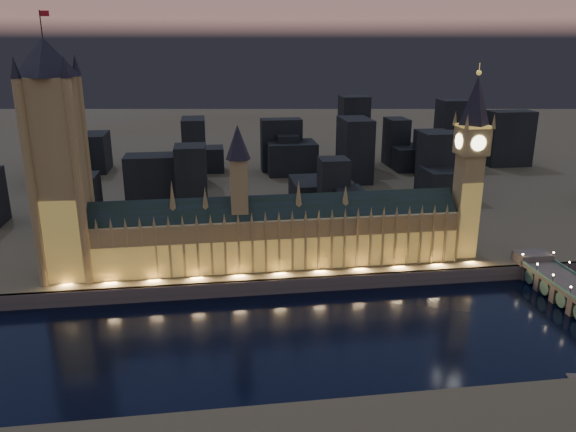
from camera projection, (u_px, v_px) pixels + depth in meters
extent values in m
plane|color=black|center=(294.00, 331.00, 256.95)|extent=(2000.00, 2000.00, 0.00)
cube|color=#4D412C|center=(236.00, 136.00, 746.58)|extent=(2000.00, 960.00, 8.00)
cube|color=#424741|center=(282.00, 286.00, 294.44)|extent=(2000.00, 2.50, 8.00)
cube|color=#9A7F51|center=(277.00, 240.00, 308.79)|extent=(200.21, 22.17, 28.00)
cube|color=#AE8D3E|center=(279.00, 256.00, 300.62)|extent=(200.00, 0.50, 18.00)
cube|color=black|center=(277.00, 211.00, 303.65)|extent=(200.16, 18.43, 16.26)
cube|color=#9A7F51|center=(239.00, 189.00, 297.07)|extent=(9.00, 9.00, 32.00)
cone|color=black|center=(238.00, 142.00, 289.51)|extent=(13.00, 13.00, 18.00)
cube|color=#9A7F51|center=(85.00, 257.00, 285.54)|extent=(1.20, 1.20, 28.00)
cone|color=#9A7F51|center=(81.00, 225.00, 280.96)|extent=(2.00, 2.00, 6.00)
cube|color=#9A7F51|center=(99.00, 256.00, 286.48)|extent=(1.20, 1.20, 28.00)
cone|color=#9A7F51|center=(96.00, 224.00, 281.91)|extent=(2.00, 2.00, 6.00)
cube|color=#9A7F51|center=(113.00, 255.00, 287.43)|extent=(1.20, 1.20, 28.00)
cone|color=#9A7F51|center=(110.00, 223.00, 282.85)|extent=(2.00, 2.00, 6.00)
cube|color=#9A7F51|center=(128.00, 255.00, 288.37)|extent=(1.20, 1.20, 28.00)
cone|color=#9A7F51|center=(125.00, 223.00, 283.80)|extent=(2.00, 2.00, 6.00)
cube|color=#9A7F51|center=(142.00, 254.00, 289.32)|extent=(1.20, 1.20, 28.00)
cone|color=#9A7F51|center=(139.00, 222.00, 284.75)|extent=(2.00, 2.00, 6.00)
cube|color=#9A7F51|center=(156.00, 253.00, 290.27)|extent=(1.20, 1.20, 28.00)
cone|color=#9A7F51|center=(154.00, 222.00, 285.69)|extent=(2.00, 2.00, 6.00)
cube|color=#9A7F51|center=(170.00, 252.00, 291.21)|extent=(1.20, 1.20, 28.00)
cone|color=#9A7F51|center=(168.00, 221.00, 286.64)|extent=(2.00, 2.00, 6.00)
cube|color=#9A7F51|center=(184.00, 252.00, 292.16)|extent=(1.20, 1.20, 28.00)
cone|color=#9A7F51|center=(182.00, 220.00, 287.58)|extent=(2.00, 2.00, 6.00)
cube|color=#9A7F51|center=(198.00, 251.00, 293.11)|extent=(1.20, 1.20, 28.00)
cone|color=#9A7F51|center=(196.00, 220.00, 288.53)|extent=(2.00, 2.00, 6.00)
cube|color=#9A7F51|center=(212.00, 250.00, 294.05)|extent=(1.20, 1.20, 28.00)
cone|color=#9A7F51|center=(210.00, 219.00, 289.48)|extent=(2.00, 2.00, 6.00)
cube|color=#9A7F51|center=(225.00, 250.00, 295.00)|extent=(1.20, 1.20, 28.00)
cone|color=#9A7F51|center=(224.00, 219.00, 290.42)|extent=(2.00, 2.00, 6.00)
cube|color=#9A7F51|center=(239.00, 249.00, 295.94)|extent=(1.20, 1.20, 28.00)
cone|color=#9A7F51|center=(238.00, 218.00, 291.37)|extent=(2.00, 2.00, 6.00)
cube|color=#9A7F51|center=(252.00, 248.00, 296.89)|extent=(1.20, 1.20, 28.00)
cone|color=#9A7F51|center=(252.00, 217.00, 292.32)|extent=(2.00, 2.00, 6.00)
cube|color=#9A7F51|center=(266.00, 248.00, 297.84)|extent=(1.20, 1.20, 28.00)
cone|color=#9A7F51|center=(265.00, 217.00, 293.26)|extent=(2.00, 2.00, 6.00)
cube|color=#9A7F51|center=(279.00, 247.00, 298.78)|extent=(1.20, 1.20, 28.00)
cone|color=#9A7F51|center=(279.00, 216.00, 294.21)|extent=(2.00, 2.00, 6.00)
cube|color=#9A7F51|center=(292.00, 246.00, 299.73)|extent=(1.20, 1.20, 28.00)
cone|color=#9A7F51|center=(292.00, 216.00, 295.15)|extent=(2.00, 2.00, 6.00)
cube|color=#9A7F51|center=(306.00, 246.00, 300.67)|extent=(1.20, 1.20, 28.00)
cone|color=#9A7F51|center=(306.00, 215.00, 296.10)|extent=(2.00, 2.00, 6.00)
cube|color=#9A7F51|center=(319.00, 245.00, 301.62)|extent=(1.20, 1.20, 28.00)
cone|color=#9A7F51|center=(319.00, 215.00, 297.05)|extent=(2.00, 2.00, 6.00)
cube|color=#9A7F51|center=(332.00, 244.00, 302.57)|extent=(1.20, 1.20, 28.00)
cone|color=#9A7F51|center=(332.00, 214.00, 297.99)|extent=(2.00, 2.00, 6.00)
cube|color=#9A7F51|center=(345.00, 244.00, 303.51)|extent=(1.20, 1.20, 28.00)
cone|color=#9A7F51|center=(345.00, 213.00, 298.94)|extent=(2.00, 2.00, 6.00)
cube|color=#9A7F51|center=(357.00, 243.00, 304.46)|extent=(1.20, 1.20, 28.00)
cone|color=#9A7F51|center=(358.00, 213.00, 299.89)|extent=(2.00, 2.00, 6.00)
cube|color=#9A7F51|center=(370.00, 242.00, 305.41)|extent=(1.20, 1.20, 28.00)
cone|color=#9A7F51|center=(371.00, 212.00, 300.83)|extent=(2.00, 2.00, 6.00)
cube|color=#9A7F51|center=(383.00, 242.00, 306.35)|extent=(1.20, 1.20, 28.00)
cone|color=#9A7F51|center=(384.00, 212.00, 301.78)|extent=(2.00, 2.00, 6.00)
cube|color=#9A7F51|center=(395.00, 241.00, 307.30)|extent=(1.20, 1.20, 28.00)
cone|color=#9A7F51|center=(397.00, 211.00, 302.72)|extent=(2.00, 2.00, 6.00)
cube|color=#9A7F51|center=(408.00, 241.00, 308.24)|extent=(1.20, 1.20, 28.00)
cone|color=#9A7F51|center=(410.00, 211.00, 303.67)|extent=(2.00, 2.00, 6.00)
cube|color=#9A7F51|center=(420.00, 240.00, 309.19)|extent=(1.20, 1.20, 28.00)
cone|color=#9A7F51|center=(422.00, 210.00, 304.62)|extent=(2.00, 2.00, 6.00)
cube|color=#9A7F51|center=(433.00, 239.00, 310.14)|extent=(1.20, 1.20, 28.00)
cone|color=#9A7F51|center=(435.00, 210.00, 305.56)|extent=(2.00, 2.00, 6.00)
cube|color=#9A7F51|center=(445.00, 239.00, 311.08)|extent=(1.20, 1.20, 28.00)
cone|color=#9A7F51|center=(447.00, 209.00, 306.51)|extent=(2.00, 2.00, 6.00)
cube|color=#9A7F51|center=(457.00, 238.00, 312.03)|extent=(1.20, 1.20, 28.00)
cone|color=#9A7F51|center=(460.00, 209.00, 307.46)|extent=(2.00, 2.00, 6.00)
cone|color=#9A7F51|center=(172.00, 197.00, 293.34)|extent=(4.40, 4.40, 18.00)
cone|color=#9A7F51|center=(205.00, 199.00, 296.19)|extent=(4.40, 4.40, 14.00)
cone|color=#9A7F51|center=(299.00, 194.00, 302.52)|extent=(4.40, 4.40, 16.00)
cone|color=#9A7F51|center=(345.00, 196.00, 306.56)|extent=(4.40, 4.40, 12.00)
cube|color=#9A7F51|center=(61.00, 181.00, 282.96)|extent=(22.95, 22.95, 102.64)
cube|color=#AE8D3E|center=(62.00, 243.00, 281.26)|extent=(22.00, 0.50, 44.00)
cone|color=black|center=(45.00, 57.00, 264.72)|extent=(31.68, 31.68, 18.00)
cylinder|color=black|center=(41.00, 24.00, 260.19)|extent=(0.50, 0.50, 12.00)
cube|color=red|center=(44.00, 13.00, 259.12)|extent=(4.00, 0.15, 2.50)
cylinder|color=#9A7F51|center=(31.00, 187.00, 271.12)|extent=(4.40, 4.40, 102.64)
cone|color=black|center=(14.00, 67.00, 254.09)|extent=(5.20, 5.20, 10.00)
cylinder|color=#9A7F51|center=(44.00, 177.00, 291.89)|extent=(4.40, 4.40, 102.64)
cone|color=black|center=(29.00, 65.00, 274.86)|extent=(5.20, 5.20, 10.00)
cylinder|color=#9A7F51|center=(79.00, 186.00, 274.04)|extent=(4.40, 4.40, 102.64)
cone|color=black|center=(65.00, 67.00, 257.01)|extent=(5.20, 5.20, 10.00)
cylinder|color=#9A7F51|center=(88.00, 175.00, 294.81)|extent=(4.40, 4.40, 102.64)
cone|color=black|center=(75.00, 65.00, 277.77)|extent=(5.20, 5.20, 10.00)
cube|color=#9A7F51|center=(466.00, 205.00, 318.43)|extent=(12.41, 12.41, 59.11)
cube|color=#AE8D3E|center=(469.00, 221.00, 314.86)|extent=(12.00, 0.50, 44.00)
cube|color=#9A7F51|center=(472.00, 141.00, 307.22)|extent=(15.00, 15.00, 15.00)
cube|color=#F2C64C|center=(474.00, 126.00, 304.77)|extent=(15.75, 15.75, 1.20)
cone|color=black|center=(476.00, 101.00, 300.66)|extent=(18.00, 18.00, 26.00)
sphere|color=#F2C64C|center=(479.00, 73.00, 296.27)|extent=(2.80, 2.80, 2.80)
cylinder|color=#F2C64C|center=(479.00, 68.00, 295.52)|extent=(0.40, 0.40, 5.00)
cylinder|color=#FFF2BF|center=(479.00, 143.00, 299.90)|extent=(8.40, 0.50, 8.40)
cylinder|color=#FFF2BF|center=(466.00, 138.00, 314.54)|extent=(8.40, 0.50, 8.40)
cylinder|color=#FFF2BF|center=(459.00, 141.00, 306.19)|extent=(0.50, 8.40, 8.40)
cylinder|color=#FFF2BF|center=(485.00, 140.00, 308.25)|extent=(0.50, 8.40, 8.40)
cone|color=#9A7F51|center=(467.00, 122.00, 295.67)|extent=(2.60, 2.60, 8.00)
cone|color=#9A7F51|center=(455.00, 118.00, 309.83)|extent=(2.60, 2.60, 8.00)
cone|color=#9A7F51|center=(494.00, 121.00, 297.66)|extent=(2.60, 2.60, 8.00)
cone|color=#9A7F51|center=(481.00, 118.00, 311.82)|extent=(2.60, 2.60, 8.00)
cube|color=#424741|center=(532.00, 261.00, 315.65)|extent=(19.04, 12.00, 9.50)
cylinder|color=black|center=(570.00, 291.00, 268.07)|extent=(0.30, 0.30, 4.40)
sphere|color=#FFD88C|center=(571.00, 287.00, 267.38)|extent=(1.00, 1.00, 1.00)
cube|color=#424741|center=(567.00, 293.00, 285.29)|extent=(17.14, 4.00, 9.50)
cylinder|color=black|center=(553.00, 279.00, 281.56)|extent=(0.30, 0.30, 4.40)
sphere|color=#FFD88C|center=(553.00, 275.00, 280.86)|extent=(1.00, 1.00, 1.00)
cube|color=#424741|center=(551.00, 282.00, 298.78)|extent=(17.14, 4.00, 9.50)
cylinder|color=black|center=(537.00, 268.00, 295.04)|extent=(0.30, 0.30, 4.40)
sphere|color=#FFD88C|center=(537.00, 264.00, 294.35)|extent=(1.00, 1.00, 1.00)
cylinder|color=black|center=(569.00, 266.00, 297.46)|extent=(0.30, 0.30, 4.40)
sphere|color=#FFD88C|center=(570.00, 262.00, 296.76)|extent=(1.00, 1.00, 1.00)
cube|color=#424741|center=(536.00, 271.00, 312.26)|extent=(17.14, 4.00, 9.50)
cylinder|color=black|center=(522.00, 258.00, 308.53)|extent=(0.30, 0.30, 4.40)
sphere|color=#FFD88C|center=(523.00, 254.00, 307.83)|extent=(1.00, 1.00, 1.00)
cylinder|color=black|center=(553.00, 256.00, 310.95)|extent=(0.30, 0.30, 4.40)
sphere|color=#FFD88C|center=(554.00, 253.00, 310.25)|extent=(1.00, 1.00, 1.00)
cylinder|color=#2F5B54|center=(576.00, 299.00, 278.44)|extent=(16.76, 8.00, 8.00)
cylinder|color=#2F5B54|center=(559.00, 287.00, 291.93)|extent=(16.76, 8.00, 8.00)
cylinder|color=#2F5B54|center=(543.00, 276.00, 305.41)|extent=(16.76, 8.00, 8.00)
cube|color=black|center=(348.00, 205.00, 381.70)|extent=(19.03, 19.80, 23.98)
cube|color=black|center=(509.00, 138.00, 548.50)|extent=(42.59, 22.95, 53.33)
cube|color=black|center=(333.00, 188.00, 388.71)|extent=(19.65, 20.18, 41.96)
cube|color=black|center=(287.00, 153.00, 525.13)|extent=(19.44, 30.73, 35.67)
cube|color=black|center=(281.00, 145.00, 528.54)|extent=(37.76, 19.44, 48.69)
cube|color=black|center=(195.00, 152.00, 475.19)|extent=(18.99, 34.57, 56.71)
cube|color=black|center=(192.00, 182.00, 388.67)|extent=(21.11, 25.14, 50.63)
cube|color=black|center=(154.00, 185.00, 397.39)|extent=(38.19, 23.57, 42.44)
cube|color=black|center=(414.00, 157.00, 539.48)|extent=(43.78, 39.06, 21.88)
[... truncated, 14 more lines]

